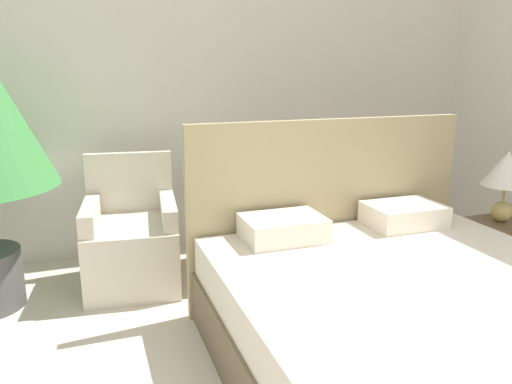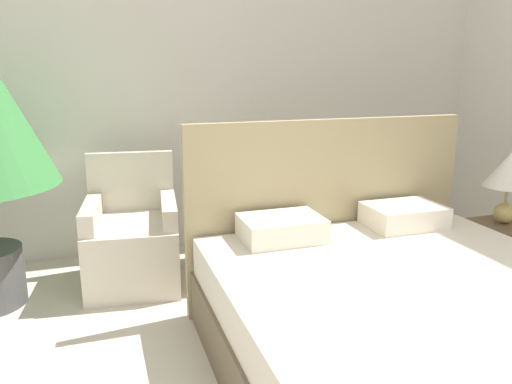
# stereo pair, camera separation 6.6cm
# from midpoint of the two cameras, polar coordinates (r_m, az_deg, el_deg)

# --- Properties ---
(wall_back) EXTENTS (10.00, 0.06, 2.90)m
(wall_back) POSITION_cam_midpoint_polar(r_m,az_deg,el_deg) (4.31, -3.74, 12.93)
(wall_back) COLOR silver
(wall_back) RESTS_ON ground_plane
(bed) EXTENTS (1.90, 2.05, 1.22)m
(bed) POSITION_cam_midpoint_polar(r_m,az_deg,el_deg) (2.70, 17.71, -13.99)
(bed) COLOR brown
(bed) RESTS_ON ground_plane
(armchair_near_window_left) EXTENTS (0.71, 0.78, 0.92)m
(armchair_near_window_left) POSITION_cam_midpoint_polar(r_m,az_deg,el_deg) (3.72, -13.41, -5.88)
(armchair_near_window_left) COLOR beige
(armchair_near_window_left) RESTS_ON ground_plane
(armchair_near_window_right) EXTENTS (0.70, 0.77, 0.92)m
(armchair_near_window_right) POSITION_cam_midpoint_polar(r_m,az_deg,el_deg) (3.88, -0.19, -4.63)
(armchair_near_window_right) COLOR beige
(armchair_near_window_right) RESTS_ON ground_plane
(nightstand) EXTENTS (0.53, 0.39, 0.46)m
(nightstand) POSITION_cam_midpoint_polar(r_m,az_deg,el_deg) (4.04, 26.41, -6.36)
(nightstand) COLOR brown
(nightstand) RESTS_ON ground_plane
(table_lamp) EXTENTS (0.34, 0.34, 0.51)m
(table_lamp) POSITION_cam_midpoint_polar(r_m,az_deg,el_deg) (3.90, 27.38, 1.83)
(table_lamp) COLOR tan
(table_lamp) RESTS_ON nightstand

